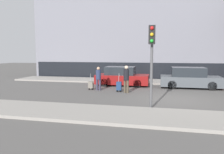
{
  "coord_description": "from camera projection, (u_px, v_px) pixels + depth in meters",
  "views": [
    {
      "loc": [
        -0.87,
        -12.05,
        2.48
      ],
      "look_at": [
        -3.95,
        1.8,
        0.95
      ],
      "focal_mm": 35.0,
      "sensor_mm": 36.0,
      "label": 1
    }
  ],
  "objects": [
    {
      "name": "trolley_right",
      "position": [
        119.0,
        86.0,
        14.11
      ],
      "size": [
        0.34,
        0.29,
        1.21
      ],
      "color": "navy",
      "rests_on": "ground_plane"
    },
    {
      "name": "trolley_left",
      "position": [
        91.0,
        85.0,
        14.92
      ],
      "size": [
        0.34,
        0.29,
        1.12
      ],
      "color": "slate",
      "rests_on": "ground_plane"
    },
    {
      "name": "sidewalk_far",
      "position": [
        171.0,
        82.0,
        18.56
      ],
      "size": [
        28.0,
        3.0,
        0.12
      ],
      "color": "gray",
      "rests_on": "ground_plane"
    },
    {
      "name": "traffic_light",
      "position": [
        152.0,
        50.0,
        9.47
      ],
      "size": [
        0.28,
        0.47,
        3.68
      ],
      "color": "#515154",
      "rests_on": "ground_plane"
    },
    {
      "name": "pedestrian_left",
      "position": [
        98.0,
        77.0,
        14.72
      ],
      "size": [
        0.35,
        0.34,
        1.59
      ],
      "rotation": [
        0.0,
        0.0,
        -0.04
      ],
      "color": "#383347",
      "rests_on": "ground_plane"
    },
    {
      "name": "ground_plane",
      "position": [
        176.0,
        100.0,
        11.77
      ],
      "size": [
        80.0,
        80.0,
        0.0
      ],
      "primitive_type": "plane",
      "color": "#565451"
    },
    {
      "name": "building_facade",
      "position": [
        170.0,
        26.0,
        21.58
      ],
      "size": [
        28.0,
        3.02,
        10.38
      ],
      "color": "slate",
      "rests_on": "ground_plane"
    },
    {
      "name": "sidewalk_near",
      "position": [
        183.0,
        119.0,
        8.13
      ],
      "size": [
        28.0,
        2.5,
        0.12
      ],
      "color": "gray",
      "rests_on": "ground_plane"
    },
    {
      "name": "pedestrian_right",
      "position": [
        126.0,
        77.0,
        13.74
      ],
      "size": [
        0.34,
        0.34,
        1.73
      ],
      "rotation": [
        0.0,
        0.0,
        -0.39
      ],
      "color": "#4C4233",
      "rests_on": "ground_plane"
    },
    {
      "name": "parked_car_1",
      "position": [
        190.0,
        78.0,
        15.77
      ],
      "size": [
        4.2,
        1.87,
        1.49
      ],
      "color": "#4C5156",
      "rests_on": "ground_plane"
    },
    {
      "name": "parked_car_0",
      "position": [
        122.0,
        77.0,
        17.0
      ],
      "size": [
        4.06,
        1.88,
        1.46
      ],
      "color": "maroon",
      "rests_on": "ground_plane"
    }
  ]
}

